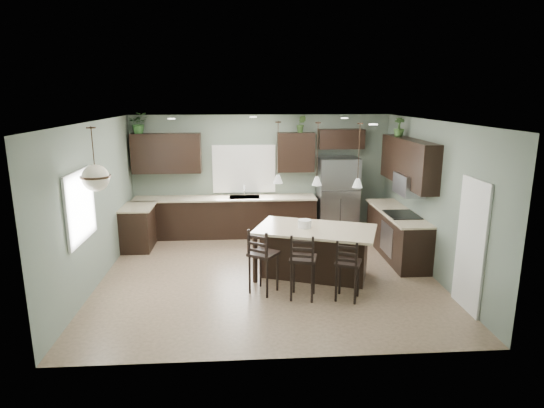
{
  "coord_description": "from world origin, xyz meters",
  "views": [
    {
      "loc": [
        -0.46,
        -7.84,
        3.23
      ],
      "look_at": [
        0.1,
        0.4,
        1.25
      ],
      "focal_mm": 30.0,
      "sensor_mm": 36.0,
      "label": 1
    }
  ],
  "objects_px": {
    "bar_stool_left": "(264,261)",
    "bar_stool_center": "(303,266)",
    "refrigerator": "(337,197)",
    "bar_stool_right": "(348,269)",
    "kitchen_island": "(315,253)",
    "plant_back_left": "(139,123)",
    "serving_dish": "(305,224)"
  },
  "relations": [
    {
      "from": "refrigerator",
      "to": "bar_stool_right",
      "type": "height_order",
      "value": "refrigerator"
    },
    {
      "from": "bar_stool_left",
      "to": "plant_back_left",
      "type": "height_order",
      "value": "plant_back_left"
    },
    {
      "from": "refrigerator",
      "to": "bar_stool_left",
      "type": "bearing_deg",
      "value": -121.28
    },
    {
      "from": "plant_back_left",
      "to": "refrigerator",
      "type": "bearing_deg",
      "value": -2.7
    },
    {
      "from": "bar_stool_center",
      "to": "plant_back_left",
      "type": "bearing_deg",
      "value": 146.0
    },
    {
      "from": "serving_dish",
      "to": "bar_stool_right",
      "type": "relative_size",
      "value": 0.23
    },
    {
      "from": "refrigerator",
      "to": "bar_stool_center",
      "type": "relative_size",
      "value": 1.66
    },
    {
      "from": "refrigerator",
      "to": "bar_stool_center",
      "type": "bearing_deg",
      "value": -110.53
    },
    {
      "from": "refrigerator",
      "to": "bar_stool_right",
      "type": "xyz_separation_m",
      "value": [
        -0.54,
        -3.45,
        -0.41
      ]
    },
    {
      "from": "bar_stool_center",
      "to": "kitchen_island",
      "type": "bearing_deg",
      "value": 82.31
    },
    {
      "from": "kitchen_island",
      "to": "bar_stool_center",
      "type": "bearing_deg",
      "value": -91.64
    },
    {
      "from": "refrigerator",
      "to": "plant_back_left",
      "type": "relative_size",
      "value": 3.98
    },
    {
      "from": "plant_back_left",
      "to": "bar_stool_left",
      "type": "bearing_deg",
      "value": -51.79
    },
    {
      "from": "bar_stool_left",
      "to": "bar_stool_center",
      "type": "relative_size",
      "value": 1.01
    },
    {
      "from": "plant_back_left",
      "to": "bar_stool_right",
      "type": "bearing_deg",
      "value": -42.95
    },
    {
      "from": "bar_stool_left",
      "to": "plant_back_left",
      "type": "relative_size",
      "value": 2.41
    },
    {
      "from": "refrigerator",
      "to": "kitchen_island",
      "type": "height_order",
      "value": "refrigerator"
    },
    {
      "from": "serving_dish",
      "to": "bar_stool_center",
      "type": "height_order",
      "value": "bar_stool_center"
    },
    {
      "from": "refrigerator",
      "to": "plant_back_left",
      "type": "bearing_deg",
      "value": 177.3
    },
    {
      "from": "serving_dish",
      "to": "bar_stool_right",
      "type": "xyz_separation_m",
      "value": [
        0.56,
        -1.03,
        -0.48
      ]
    },
    {
      "from": "serving_dish",
      "to": "bar_stool_left",
      "type": "relative_size",
      "value": 0.21
    },
    {
      "from": "plant_back_left",
      "to": "serving_dish",
      "type": "bearing_deg",
      "value": -37.98
    },
    {
      "from": "refrigerator",
      "to": "bar_stool_right",
      "type": "bearing_deg",
      "value": -98.93
    },
    {
      "from": "kitchen_island",
      "to": "bar_stool_left",
      "type": "distance_m",
      "value": 1.14
    },
    {
      "from": "serving_dish",
      "to": "bar_stool_left",
      "type": "distance_m",
      "value": 1.11
    },
    {
      "from": "kitchen_island",
      "to": "plant_back_left",
      "type": "xyz_separation_m",
      "value": [
        -3.56,
        2.7,
        2.17
      ]
    },
    {
      "from": "refrigerator",
      "to": "bar_stool_left",
      "type": "relative_size",
      "value": 1.65
    },
    {
      "from": "kitchen_island",
      "to": "bar_stool_center",
      "type": "height_order",
      "value": "bar_stool_center"
    },
    {
      "from": "plant_back_left",
      "to": "bar_stool_center",
      "type": "bearing_deg",
      "value": -47.84
    },
    {
      "from": "kitchen_island",
      "to": "bar_stool_left",
      "type": "xyz_separation_m",
      "value": [
        -0.96,
        -0.6,
        0.1
      ]
    },
    {
      "from": "bar_stool_left",
      "to": "bar_stool_center",
      "type": "height_order",
      "value": "bar_stool_left"
    },
    {
      "from": "bar_stool_right",
      "to": "plant_back_left",
      "type": "bearing_deg",
      "value": 159.69
    }
  ]
}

